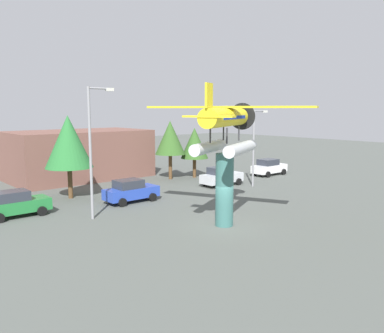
% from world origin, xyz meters
% --- Properties ---
extents(ground_plane, '(140.00, 140.00, 0.00)m').
position_xyz_m(ground_plane, '(0.00, 0.00, 0.00)').
color(ground_plane, '#515651').
extents(display_pedestal, '(1.10, 1.10, 4.45)m').
position_xyz_m(display_pedestal, '(0.00, 0.00, 2.23)').
color(display_pedestal, '#386B66').
rests_on(display_pedestal, ground).
extents(floatplane_monument, '(7.14, 9.82, 4.00)m').
position_xyz_m(floatplane_monument, '(0.12, 0.06, 6.13)').
color(floatplane_monument, silver).
rests_on(floatplane_monument, display_pedestal).
extents(car_near_green, '(4.20, 2.02, 1.76)m').
position_xyz_m(car_near_green, '(-8.97, 10.53, 0.88)').
color(car_near_green, '#237A38').
rests_on(car_near_green, ground).
extents(car_mid_blue, '(4.20, 2.02, 1.76)m').
position_xyz_m(car_mid_blue, '(-0.88, 9.15, 0.88)').
color(car_mid_blue, '#2847B7').
rests_on(car_mid_blue, ground).
extents(car_far_silver, '(4.20, 2.02, 1.76)m').
position_xyz_m(car_far_silver, '(9.18, 9.34, 0.88)').
color(car_far_silver, silver).
rests_on(car_far_silver, ground).
extents(car_distant_white, '(4.20, 2.02, 1.76)m').
position_xyz_m(car_distant_white, '(17.31, 10.16, 0.88)').
color(car_distant_white, white).
rests_on(car_distant_white, ground).
extents(streetlight_primary, '(1.84, 0.28, 8.50)m').
position_xyz_m(streetlight_primary, '(-5.19, 6.69, 4.89)').
color(streetlight_primary, gray).
rests_on(streetlight_primary, ground).
extents(streetlight_secondary, '(1.84, 0.28, 7.02)m').
position_xyz_m(streetlight_secondary, '(11.30, 7.15, 4.13)').
color(streetlight_secondary, gray).
rests_on(streetlight_secondary, ground).
extents(storefront_building, '(13.59, 7.92, 4.90)m').
position_xyz_m(storefront_building, '(1.12, 22.00, 2.45)').
color(storefront_building, brown).
rests_on(storefront_building, ground).
extents(tree_east, '(3.74, 3.74, 6.63)m').
position_xyz_m(tree_east, '(-3.78, 13.47, 4.53)').
color(tree_east, brown).
rests_on(tree_east, ground).
extents(tree_center_back, '(3.04, 3.04, 5.93)m').
position_xyz_m(tree_center_back, '(7.75, 15.22, 4.21)').
color(tree_center_back, brown).
rests_on(tree_center_back, ground).
extents(tree_far_east, '(2.85, 2.85, 5.19)m').
position_xyz_m(tree_far_east, '(10.26, 14.35, 3.58)').
color(tree_far_east, brown).
rests_on(tree_far_east, ground).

